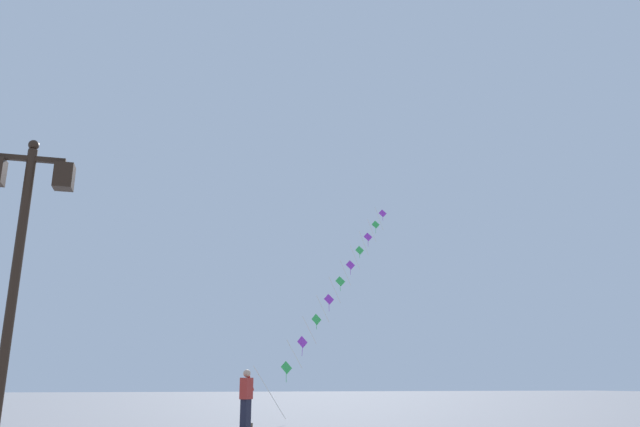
# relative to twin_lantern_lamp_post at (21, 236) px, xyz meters

# --- Properties ---
(ground_plane) EXTENTS (160.00, 160.00, 0.00)m
(ground_plane) POSITION_rel_twin_lantern_lamp_post_xyz_m (1.59, 12.93, -3.44)
(ground_plane) COLOR gray
(twin_lantern_lamp_post) EXTENTS (1.27, 0.28, 4.98)m
(twin_lantern_lamp_post) POSITION_rel_twin_lantern_lamp_post_xyz_m (0.00, 0.00, 0.00)
(twin_lantern_lamp_post) COLOR black
(twin_lantern_lamp_post) RESTS_ON ground_plane
(kite_train) EXTENTS (8.43, 10.57, 10.36)m
(kite_train) POSITION_rel_twin_lantern_lamp_post_xyz_m (9.23, 14.95, 2.06)
(kite_train) COLOR brown
(kite_train) RESTS_ON ground_plane
(kite_flyer) EXTENTS (0.49, 0.58, 1.71)m
(kite_flyer) POSITION_rel_twin_lantern_lamp_post_xyz_m (4.55, 8.58, -2.53)
(kite_flyer) COLOR #1E1E2D
(kite_flyer) RESTS_ON ground_plane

